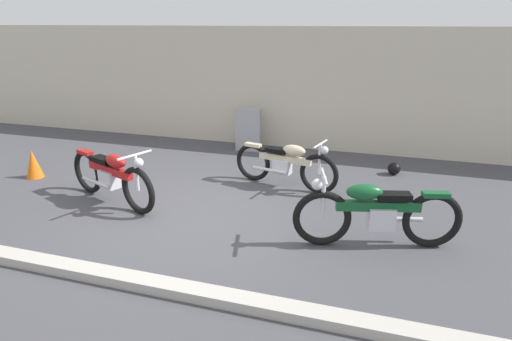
% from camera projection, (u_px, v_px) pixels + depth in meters
% --- Properties ---
extents(ground_plane, '(40.00, 40.00, 0.00)m').
position_uv_depth(ground_plane, '(196.00, 215.00, 6.77)').
color(ground_plane, '#47474C').
extents(building_wall, '(18.00, 0.30, 2.78)m').
position_uv_depth(building_wall, '(271.00, 87.00, 10.24)').
color(building_wall, beige).
rests_on(building_wall, ground_plane).
extents(curb_strip, '(18.00, 0.24, 0.12)m').
position_uv_depth(curb_strip, '(125.00, 279.00, 4.99)').
color(curb_strip, '#B7B2A8').
rests_on(curb_strip, ground_plane).
extents(stone_marker, '(0.59, 0.22, 0.99)m').
position_uv_depth(stone_marker, '(249.00, 130.00, 9.99)').
color(stone_marker, '#9E9EA3').
rests_on(stone_marker, ground_plane).
extents(helmet, '(0.25, 0.25, 0.25)m').
position_uv_depth(helmet, '(394.00, 168.00, 8.52)').
color(helmet, black).
rests_on(helmet, ground_plane).
extents(traffic_cone, '(0.32, 0.32, 0.55)m').
position_uv_depth(traffic_cone, '(33.00, 164.00, 8.32)').
color(traffic_cone, orange).
rests_on(traffic_cone, ground_plane).
extents(motorcycle_red, '(2.08, 0.99, 0.98)m').
position_uv_depth(motorcycle_red, '(111.00, 176.00, 7.09)').
color(motorcycle_red, black).
rests_on(motorcycle_red, ground_plane).
extents(motorcycle_green, '(2.18, 0.83, 1.00)m').
position_uv_depth(motorcycle_green, '(376.00, 213.00, 5.70)').
color(motorcycle_green, black).
rests_on(motorcycle_green, ground_plane).
extents(motorcycle_cream, '(2.02, 0.71, 0.92)m').
position_uv_depth(motorcycle_cream, '(286.00, 164.00, 7.80)').
color(motorcycle_cream, black).
rests_on(motorcycle_cream, ground_plane).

